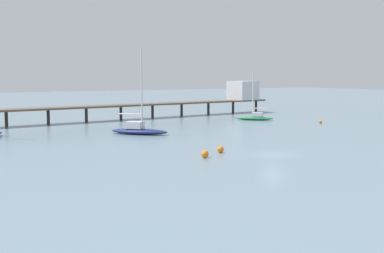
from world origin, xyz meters
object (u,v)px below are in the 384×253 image
(mooring_buoy_mid, at_px, (220,149))
(mooring_buoy_outer, at_px, (321,122))
(sailboat_navy, at_px, (138,129))
(mooring_buoy_inner, at_px, (205,154))
(pier, at_px, (183,98))
(sailboat_green, at_px, (255,117))

(mooring_buoy_mid, xyz_separation_m, mooring_buoy_outer, (32.31, 17.27, -0.09))
(sailboat_navy, bearing_deg, mooring_buoy_mid, -90.30)
(mooring_buoy_mid, relative_size, mooring_buoy_inner, 0.97)
(sailboat_navy, xyz_separation_m, mooring_buoy_inner, (-3.25, -21.05, -0.35))
(pier, bearing_deg, mooring_buoy_outer, -64.74)
(pier, height_order, mooring_buoy_inner, pier)
(pier, xyz_separation_m, sailboat_green, (6.45, -13.99, -3.01))
(sailboat_navy, bearing_deg, mooring_buoy_inner, -98.78)
(sailboat_navy, distance_m, mooring_buoy_mid, 19.19)
(sailboat_navy, bearing_deg, mooring_buoy_outer, -3.40)
(pier, xyz_separation_m, mooring_buoy_outer, (11.61, -24.60, -3.33))
(mooring_buoy_mid, bearing_deg, mooring_buoy_outer, 28.12)
(pier, distance_m, mooring_buoy_inner, 49.93)
(sailboat_navy, relative_size, sailboat_green, 1.34)
(sailboat_navy, height_order, mooring_buoy_inner, sailboat_navy)
(pier, xyz_separation_m, mooring_buoy_inner, (-23.85, -43.74, -3.23))
(mooring_buoy_outer, height_order, mooring_buoy_inner, mooring_buoy_inner)
(sailboat_navy, height_order, mooring_buoy_outer, sailboat_navy)
(mooring_buoy_mid, height_order, mooring_buoy_inner, mooring_buoy_inner)
(pier, bearing_deg, sailboat_navy, -132.23)
(mooring_buoy_outer, bearing_deg, pier, 115.26)
(pier, distance_m, sailboat_green, 15.69)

